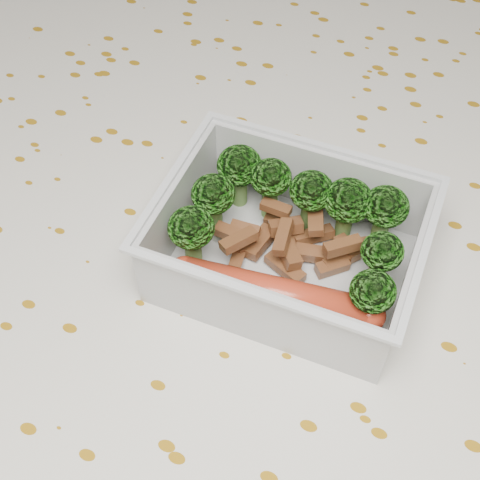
% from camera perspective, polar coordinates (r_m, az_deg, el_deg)
% --- Properties ---
extents(dining_table, '(1.40, 0.90, 0.75)m').
position_cam_1_polar(dining_table, '(0.50, -0.33, -8.30)').
color(dining_table, brown).
rests_on(dining_table, ground).
extents(tablecloth, '(1.46, 0.96, 0.19)m').
position_cam_1_polar(tablecloth, '(0.46, -0.35, -5.18)').
color(tablecloth, silver).
rests_on(tablecloth, dining_table).
extents(lunch_container, '(0.16, 0.13, 0.06)m').
position_cam_1_polar(lunch_container, '(0.42, 4.14, -0.86)').
color(lunch_container, silver).
rests_on(lunch_container, tablecloth).
extents(broccoli_florets, '(0.14, 0.09, 0.05)m').
position_cam_1_polar(broccoli_florets, '(0.41, 4.96, 2.52)').
color(broccoli_florets, '#608C3F').
rests_on(broccoli_florets, lunch_container).
extents(meat_pile, '(0.10, 0.06, 0.03)m').
position_cam_1_polar(meat_pile, '(0.43, 4.32, -0.19)').
color(meat_pile, brown).
rests_on(meat_pile, lunch_container).
extents(sausage, '(0.13, 0.04, 0.02)m').
position_cam_1_polar(sausage, '(0.39, 2.94, -4.59)').
color(sausage, '#B5341C').
rests_on(sausage, lunch_container).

